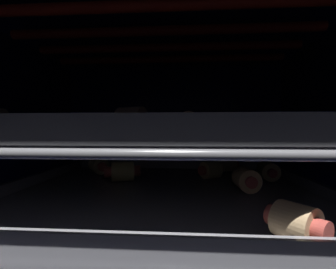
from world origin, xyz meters
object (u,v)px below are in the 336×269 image
object	(u,v)px
heating_element	(165,40)
oven_rack_upper	(165,139)
pig_in_blanket_upper_5	(227,124)
pig_in_blanket_lower_5	(122,171)
pig_in_blanket_lower_4	(245,179)
baking_tray_upper	(165,133)
pig_in_blanket_upper_1	(153,124)
pig_in_blanket_upper_4	(262,123)
pig_in_blanket_lower_1	(99,165)
pig_in_blanket_upper_0	(188,121)
pig_in_blanket_lower_6	(268,171)
pig_in_blanket_lower_2	(211,170)
baking_tray_lower	(165,192)
pig_in_blanket_lower_0	(226,165)
pig_in_blanket_lower_3	(296,223)
pig_in_blanket_upper_2	(131,119)
oven_rack_lower	(165,199)

from	to	relation	value
heating_element	oven_rack_upper	bearing A→B (deg)	90.00
pig_in_blanket_upper_5	pig_in_blanket_lower_5	bearing A→B (deg)	-163.85
pig_in_blanket_lower_4	baking_tray_upper	bearing A→B (deg)	-177.89
pig_in_blanket_upper_1	pig_in_blanket_upper_4	size ratio (longest dim) A/B	0.87
pig_in_blanket_lower_1	pig_in_blanket_upper_5	world-z (taller)	pig_in_blanket_upper_5
pig_in_blanket_upper_0	pig_in_blanket_upper_5	distance (cm)	10.63
pig_in_blanket_upper_1	pig_in_blanket_lower_6	bearing A→B (deg)	-5.61
heating_element	pig_in_blanket_upper_1	bearing A→B (deg)	107.72
pig_in_blanket_lower_2	pig_in_blanket_upper_4	bearing A→B (deg)	-30.93
baking_tray_lower	pig_in_blanket_lower_5	distance (cm)	9.34
heating_element	pig_in_blanket_upper_4	size ratio (longest dim) A/B	7.75
baking_tray_lower	pig_in_blanket_upper_4	bearing A→B (deg)	13.11
heating_element	pig_in_blanket_lower_0	world-z (taller)	heating_element
pig_in_blanket_lower_4	pig_in_blanket_upper_4	world-z (taller)	pig_in_blanket_upper_4
pig_in_blanket_lower_3	pig_in_blanket_upper_2	distance (cm)	21.90
pig_in_blanket_lower_6	baking_tray_upper	distance (cm)	20.48
pig_in_blanket_upper_2	pig_in_blanket_lower_0	bearing A→B (deg)	50.12
pig_in_blanket_lower_2	oven_rack_upper	size ratio (longest dim) A/B	0.10
pig_in_blanket_upper_2	pig_in_blanket_lower_6	bearing A→B (deg)	27.04
baking_tray_lower	pig_in_blanket_upper_0	world-z (taller)	pig_in_blanket_upper_0
oven_rack_upper	baking_tray_upper	xyz separation A→B (cm)	(0.00, -0.00, 0.90)
pig_in_blanket_lower_5	pig_in_blanket_upper_5	size ratio (longest dim) A/B	1.48
baking_tray_lower	pig_in_blanket_lower_6	distance (cm)	19.39
pig_in_blanket_upper_1	pig_in_blanket_upper_5	world-z (taller)	pig_in_blanket_upper_5
pig_in_blanket_lower_4	pig_in_blanket_lower_6	xyz separation A→B (cm)	(5.77, 7.05, -0.07)
pig_in_blanket_upper_0	baking_tray_upper	bearing A→B (deg)	-143.98
oven_rack_upper	oven_rack_lower	bearing A→B (deg)	-90.00
pig_in_blanket_upper_2	pig_in_blanket_upper_4	world-z (taller)	pig_in_blanket_upper_2
pig_in_blanket_lower_2	pig_in_blanket_lower_4	xyz separation A→B (cm)	(4.25, -7.61, 0.09)
pig_in_blanket_lower_6	pig_in_blanket_upper_0	size ratio (longest dim) A/B	1.11
baking_tray_lower	pig_in_blanket_lower_4	size ratio (longest dim) A/B	7.55
pig_in_blanket_upper_1	pig_in_blanket_upper_4	xyz separation A→B (cm)	(18.32, -5.98, 0.10)
baking_tray_lower	baking_tray_upper	bearing A→B (deg)	0.00
oven_rack_lower	baking_tray_lower	size ratio (longest dim) A/B	1.15
pig_in_blanket_lower_1	pig_in_blanket_lower_3	bearing A→B (deg)	-46.10
pig_in_blanket_lower_2	pig_in_blanket_lower_3	size ratio (longest dim) A/B	0.99
heating_element	pig_in_blanket_upper_2	bearing A→B (deg)	-138.41
pig_in_blanket_upper_4	oven_rack_upper	bearing A→B (deg)	-166.89
pig_in_blanket_upper_4	pig_in_blanket_lower_1	bearing A→B (deg)	164.97
pig_in_blanket_lower_0	pig_in_blanket_lower_6	distance (cm)	9.92
pig_in_blanket_lower_3	oven_rack_upper	world-z (taller)	oven_rack_upper
pig_in_blanket_lower_3	baking_tray_upper	distance (cm)	20.89
pig_in_blanket_lower_6	oven_rack_upper	bearing A→B (deg)	-157.13
baking_tray_lower	pig_in_blanket_lower_2	xyz separation A→B (cm)	(7.76, 8.06, 1.99)
pig_in_blanket_lower_1	heating_element	bearing A→B (deg)	-38.70
pig_in_blanket_lower_5	pig_in_blanket_upper_0	world-z (taller)	pig_in_blanket_upper_0
pig_in_blanket_upper_2	pig_in_blanket_upper_1	bearing A→B (deg)	85.13
pig_in_blanket_lower_1	pig_in_blanket_upper_0	size ratio (longest dim) A/B	1.28
pig_in_blanket_lower_5	baking_tray_upper	xyz separation A→B (cm)	(7.72, -4.81, 6.80)
pig_in_blanket_lower_0	pig_in_blanket_upper_2	xyz separation A→B (cm)	(-15.98, -19.12, 8.95)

